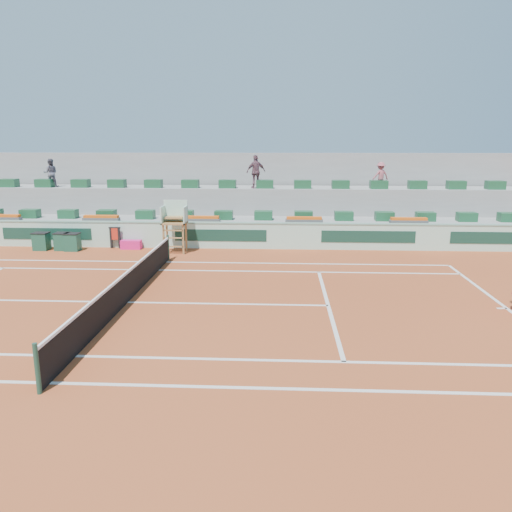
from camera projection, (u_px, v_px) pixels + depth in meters
The scene contains 19 objects.
ground at pixel (127, 302), 15.97m from camera, with size 90.00×90.00×0.00m, color #933D1C.
seating_tier_lower at pixel (188, 228), 26.25m from camera, with size 36.00×4.00×1.20m, color #959593.
seating_tier_upper at pixel (193, 210), 27.65m from camera, with size 36.00×2.40×2.60m, color #959593.
stadium_back_wall at pixel (197, 191), 29.00m from camera, with size 36.00×0.40×4.40m, color #959593.
player_bag at pixel (131, 245), 23.88m from camera, with size 0.95×0.42×0.42m, color #EC1E7D.
spectator_left at pixel (51, 173), 27.14m from camera, with size 0.74×0.58×1.52m, color #535361.
spectator_mid at pixel (256, 172), 26.29m from camera, with size 1.03×0.43×1.75m, color #6A4754.
spectator_right at pixel (381, 175), 26.25m from camera, with size 0.89×0.51×1.38m, color #A7535E.
court_lines at pixel (127, 302), 15.97m from camera, with size 23.89×11.09×0.01m.
tennis_net at pixel (127, 287), 15.85m from camera, with size 0.10×11.97×1.10m.
advertising_hoarding at pixel (180, 235), 24.10m from camera, with size 36.00×0.34×1.26m.
umpire_chair at pixel (175, 219), 22.92m from camera, with size 1.10×0.90×2.40m.
seat_row_lower at pixel (184, 215), 25.19m from camera, with size 32.90×0.60×0.44m.
seat_row_upper at pixel (190, 184), 26.72m from camera, with size 32.90×0.60×0.44m.
flower_planters at pixel (151, 219), 24.50m from camera, with size 26.80×0.36×0.28m.
drink_cooler_a at pixel (72, 242), 23.44m from camera, with size 0.69×0.60×0.84m.
drink_cooler_b at pixel (63, 241), 23.57m from camera, with size 0.68×0.59×0.84m.
drink_cooler_c at pixel (41, 241), 23.62m from camera, with size 0.71×0.61×0.84m.
towel_rack at pixel (115, 236), 23.96m from camera, with size 0.56×0.09×1.03m.
Camera 1 is at (4.90, -15.00, 5.03)m, focal length 35.00 mm.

